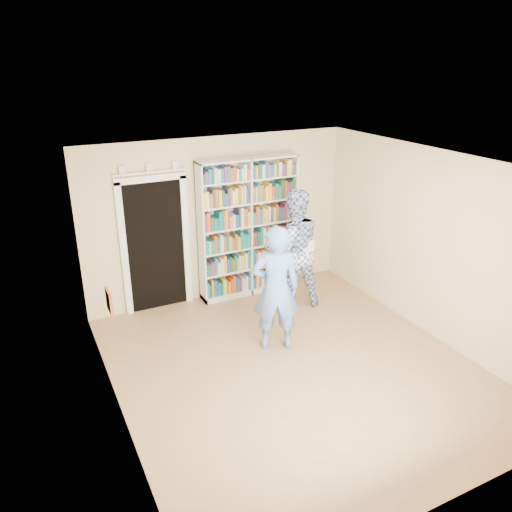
{
  "coord_description": "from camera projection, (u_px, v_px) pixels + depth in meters",
  "views": [
    {
      "loc": [
        -2.95,
        -4.79,
        3.86
      ],
      "look_at": [
        -0.12,
        0.9,
        1.29
      ],
      "focal_mm": 35.0,
      "sensor_mm": 36.0,
      "label": 1
    }
  ],
  "objects": [
    {
      "name": "ceiling",
      "position": [
        301.0,
        166.0,
        5.63
      ],
      "size": [
        5.0,
        5.0,
        0.0
      ],
      "primitive_type": "plane",
      "rotation": [
        3.14,
        0.0,
        0.0
      ],
      "color": "white",
      "rests_on": "wall_back"
    },
    {
      "name": "wall_right",
      "position": [
        434.0,
        246.0,
        7.07
      ],
      "size": [
        0.0,
        5.0,
        5.0
      ],
      "primitive_type": "plane",
      "rotation": [
        1.57,
        0.0,
        -1.57
      ],
      "color": "beige",
      "rests_on": "floor"
    },
    {
      "name": "wall_left",
      "position": [
        112.0,
        314.0,
        5.21
      ],
      "size": [
        0.0,
        5.0,
        5.0
      ],
      "primitive_type": "plane",
      "rotation": [
        1.57,
        0.0,
        1.57
      ],
      "color": "beige",
      "rests_on": "floor"
    },
    {
      "name": "wall_art",
      "position": [
        109.0,
        301.0,
        5.36
      ],
      "size": [
        0.03,
        0.25,
        0.25
      ],
      "primitive_type": "cube",
      "color": "maroon",
      "rests_on": "wall_left"
    },
    {
      "name": "floor",
      "position": [
        294.0,
        367.0,
        6.64
      ],
      "size": [
        5.0,
        5.0,
        0.0
      ],
      "primitive_type": "plane",
      "color": "#977749",
      "rests_on": "ground"
    },
    {
      "name": "doorway",
      "position": [
        155.0,
        239.0,
        7.8
      ],
      "size": [
        1.1,
        0.08,
        2.43
      ],
      "color": "black",
      "rests_on": "floor"
    },
    {
      "name": "man_blue",
      "position": [
        276.0,
        289.0,
        6.78
      ],
      "size": [
        0.77,
        0.64,
        1.81
      ],
      "primitive_type": "imported",
      "rotation": [
        0.0,
        0.0,
        2.77
      ],
      "color": "#658FE0",
      "rests_on": "floor"
    },
    {
      "name": "bookshelf",
      "position": [
        248.0,
        227.0,
        8.33
      ],
      "size": [
        1.71,
        0.32,
        2.35
      ],
      "rotation": [
        0.0,
        0.0,
        0.27
      ],
      "color": "white",
      "rests_on": "floor"
    },
    {
      "name": "paper_sheet",
      "position": [
        309.0,
        250.0,
        7.79
      ],
      "size": [
        0.21,
        0.05,
        0.3
      ],
      "primitive_type": "cube",
      "rotation": [
        0.0,
        0.0,
        0.18
      ],
      "color": "white",
      "rests_on": "man_plaid"
    },
    {
      "name": "man_plaid",
      "position": [
        293.0,
        249.0,
        7.97
      ],
      "size": [
        1.07,
        0.9,
        1.96
      ],
      "primitive_type": "imported",
      "rotation": [
        0.0,
        0.0,
        2.97
      ],
      "color": "#32589B",
      "rests_on": "floor"
    },
    {
      "name": "wall_back",
      "position": [
        219.0,
        219.0,
        8.21
      ],
      "size": [
        4.5,
        0.0,
        4.5
      ],
      "primitive_type": "plane",
      "rotation": [
        1.57,
        0.0,
        0.0
      ],
      "color": "beige",
      "rests_on": "floor"
    }
  ]
}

